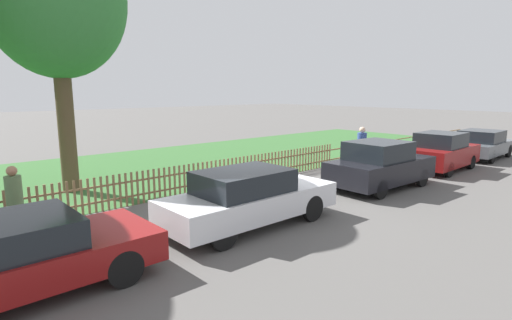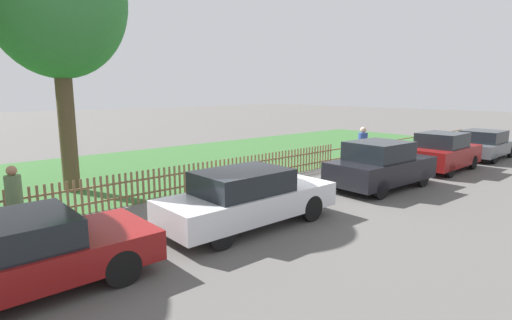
{
  "view_description": "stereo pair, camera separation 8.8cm",
  "coord_description": "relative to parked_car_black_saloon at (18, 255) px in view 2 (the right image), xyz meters",
  "views": [
    {
      "loc": [
        -6.73,
        -8.13,
        3.2
      ],
      "look_at": [
        1.21,
        0.79,
        1.1
      ],
      "focal_mm": 28.0,
      "sensor_mm": 36.0,
      "label": 1
    },
    {
      "loc": [
        -6.66,
        -8.19,
        3.2
      ],
      "look_at": [
        1.21,
        0.79,
        1.1
      ],
      "focal_mm": 28.0,
      "sensor_mm": 36.0,
      "label": 2
    }
  ],
  "objects": [
    {
      "name": "pedestrian_by_lamp",
      "position": [
        0.48,
        2.72,
        0.27
      ],
      "size": [
        0.47,
        0.47,
        1.63
      ],
      "rotation": [
        0.0,
        0.0,
        0.77
      ],
      "color": "#2D3351",
      "rests_on": "ground"
    },
    {
      "name": "kerb_stone",
      "position": [
        5.59,
        1.39,
        -0.59
      ],
      "size": [
        40.39,
        0.2,
        0.12
      ],
      "primitive_type": "cube",
      "color": "#B2ADA3",
      "rests_on": "ground"
    },
    {
      "name": "grass_strip",
      "position": [
        5.59,
        8.41,
        -0.65
      ],
      "size": [
        40.39,
        9.72,
        0.01
      ],
      "primitive_type": "cube",
      "color": "#33602D",
      "rests_on": "ground"
    },
    {
      "name": "parked_car_white_van",
      "position": [
        14.94,
        0.03,
        0.1
      ],
      "size": [
        3.75,
        1.77,
        1.54
      ],
      "rotation": [
        0.0,
        0.0,
        0.03
      ],
      "color": "maroon",
      "rests_on": "ground"
    },
    {
      "name": "park_fence",
      "position": [
        5.59,
        3.57,
        -0.18
      ],
      "size": [
        40.39,
        0.05,
        0.95
      ],
      "color": "olive",
      "rests_on": "ground"
    },
    {
      "name": "parked_car_red_compact",
      "position": [
        10.47,
        0.07,
        0.11
      ],
      "size": [
        3.96,
        1.91,
        1.56
      ],
      "rotation": [
        0.0,
        0.0,
        -0.04
      ],
      "color": "black",
      "rests_on": "ground"
    },
    {
      "name": "ground_plane",
      "position": [
        5.59,
        1.29,
        -0.65
      ],
      "size": [
        120.0,
        120.0,
        0.0
      ],
      "primitive_type": "plane",
      "color": "#565451"
    },
    {
      "name": "tree_behind_motorcycle",
      "position": [
        2.71,
        6.42,
        5.16
      ],
      "size": [
        4.06,
        4.06,
        8.21
      ],
      "color": "brown",
      "rests_on": "ground"
    },
    {
      "name": "parked_car_black_saloon",
      "position": [
        0.0,
        0.0,
        0.0
      ],
      "size": [
        4.1,
        1.86,
        1.26
      ],
      "rotation": [
        0.0,
        0.0,
        0.01
      ],
      "color": "maroon",
      "rests_on": "ground"
    },
    {
      "name": "parked_car_navy_estate",
      "position": [
        4.78,
        0.07,
        0.05
      ],
      "size": [
        4.43,
        1.65,
        1.38
      ],
      "rotation": [
        0.0,
        0.0,
        -0.0
      ],
      "color": "silver",
      "rests_on": "ground"
    },
    {
      "name": "parked_car_grey_coupe",
      "position": [
        19.25,
        0.01,
        0.03
      ],
      "size": [
        3.96,
        1.88,
        1.34
      ],
      "rotation": [
        0.0,
        0.0,
        0.03
      ],
      "color": "#51565B",
      "rests_on": "ground"
    },
    {
      "name": "covered_motorcycle",
      "position": [
        6.49,
        2.09,
        -0.02
      ],
      "size": [
        2.08,
        0.86,
        1.03
      ],
      "rotation": [
        0.0,
        0.0,
        0.07
      ],
      "color": "black",
      "rests_on": "ground"
    },
    {
      "name": "pedestrian_near_fence",
      "position": [
        12.31,
        2.02,
        0.35
      ],
      "size": [
        0.48,
        0.48,
        1.78
      ],
      "rotation": [
        0.0,
        0.0,
        2.02
      ],
      "color": "black",
      "rests_on": "ground"
    }
  ]
}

